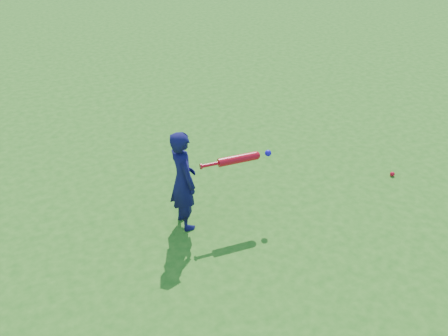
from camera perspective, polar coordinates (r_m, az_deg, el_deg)
name	(u,v)px	position (r m, az deg, el deg)	size (l,w,h in m)	color
ground	(246,236)	(5.86, 2.56, -7.80)	(80.00, 80.00, 0.00)	#256017
child	(183,180)	(5.70, -4.70, -1.42)	(0.45, 0.30, 1.24)	#100E45
ground_ball_red	(392,174)	(7.27, 18.69, -0.65)	(0.06, 0.06, 0.06)	red
bat_swing	(241,159)	(5.76, 1.92, 1.09)	(0.88, 0.13, 0.10)	red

